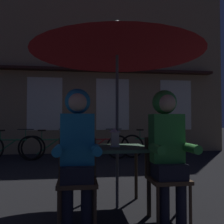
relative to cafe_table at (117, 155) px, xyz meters
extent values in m
plane|color=black|center=(0.00, 0.00, -0.64)|extent=(60.00, 60.00, 0.00)
cube|color=#42664C|center=(0.00, 0.00, 0.08)|extent=(0.72, 0.72, 0.04)
cylinder|color=#2D2319|center=(-0.31, -0.31, -0.29)|extent=(0.04, 0.04, 0.70)
cylinder|color=#2D2319|center=(0.31, -0.31, -0.29)|extent=(0.04, 0.04, 0.70)
cylinder|color=#2D2319|center=(-0.31, 0.31, -0.29)|extent=(0.04, 0.04, 0.70)
cylinder|color=#2D2319|center=(0.31, 0.31, -0.29)|extent=(0.04, 0.04, 0.70)
cylinder|color=#4C4C51|center=(0.00, 0.00, 0.49)|extent=(0.04, 0.04, 2.25)
cone|color=maroon|center=(0.00, 0.00, 1.42)|extent=(2.10, 2.10, 0.38)
sphere|color=#4C4C51|center=(0.00, 0.00, 1.64)|extent=(0.06, 0.06, 0.06)
cube|color=white|center=(-0.03, 0.01, 0.11)|extent=(0.11, 0.11, 0.02)
cube|color=white|center=(-0.03, 0.01, 0.20)|extent=(0.09, 0.09, 0.16)
pyramid|color=white|center=(-0.03, 0.01, 0.31)|extent=(0.11, 0.11, 0.06)
cube|color=#513823|center=(-0.48, -0.44, -0.21)|extent=(0.40, 0.40, 0.04)
cylinder|color=#513823|center=(-0.31, -0.61, -0.43)|extent=(0.03, 0.03, 0.41)
cylinder|color=#513823|center=(-0.65, -0.61, -0.43)|extent=(0.03, 0.03, 0.41)
cylinder|color=#513823|center=(-0.31, -0.27, -0.43)|extent=(0.03, 0.03, 0.41)
cylinder|color=#513823|center=(-0.65, -0.27, -0.43)|extent=(0.03, 0.03, 0.41)
cube|color=#513823|center=(-0.48, -0.26, 0.02)|extent=(0.40, 0.03, 0.42)
cube|color=#513823|center=(0.48, -0.44, -0.21)|extent=(0.40, 0.40, 0.04)
cylinder|color=#513823|center=(0.65, -0.61, -0.43)|extent=(0.03, 0.03, 0.41)
cylinder|color=#513823|center=(0.31, -0.61, -0.43)|extent=(0.03, 0.03, 0.41)
cylinder|color=#513823|center=(0.65, -0.27, -0.43)|extent=(0.03, 0.03, 0.41)
cylinder|color=#513823|center=(0.31, -0.27, -0.43)|extent=(0.03, 0.03, 0.41)
cube|color=#513823|center=(0.48, -0.26, 0.02)|extent=(0.40, 0.03, 0.42)
cylinder|color=black|center=(-0.39, -0.57, -0.41)|extent=(0.11, 0.11, 0.45)
cylinder|color=black|center=(-0.57, -0.57, -0.41)|extent=(0.11, 0.11, 0.45)
cube|color=black|center=(-0.48, -0.44, -0.11)|extent=(0.32, 0.36, 0.16)
cube|color=teal|center=(-0.48, -0.40, 0.23)|extent=(0.34, 0.22, 0.52)
cylinder|color=teal|center=(-0.30, -0.62, 0.14)|extent=(0.09, 0.30, 0.09)
cylinder|color=teal|center=(-0.66, -0.62, 0.14)|extent=(0.09, 0.30, 0.09)
sphere|color=tan|center=(-0.48, -0.40, 0.62)|extent=(0.21, 0.21, 0.21)
sphere|color=teal|center=(-0.48, -0.35, 0.63)|extent=(0.27, 0.27, 0.27)
cylinder|color=black|center=(0.57, -0.57, -0.41)|extent=(0.11, 0.11, 0.45)
cylinder|color=black|center=(0.39, -0.57, -0.41)|extent=(0.11, 0.11, 0.45)
cube|color=black|center=(0.48, -0.44, -0.11)|extent=(0.32, 0.36, 0.16)
cube|color=#338C38|center=(0.48, -0.40, 0.23)|extent=(0.34, 0.22, 0.52)
cylinder|color=#338C38|center=(0.66, -0.62, 0.14)|extent=(0.09, 0.30, 0.09)
cylinder|color=#338C38|center=(0.30, -0.62, 0.14)|extent=(0.09, 0.30, 0.09)
sphere|color=tan|center=(0.48, -0.40, 0.62)|extent=(0.21, 0.21, 0.21)
sphere|color=#338C38|center=(0.48, -0.35, 0.63)|extent=(0.27, 0.27, 0.27)
cube|color=#937A56|center=(-0.44, 5.40, 2.46)|extent=(10.00, 0.60, 6.20)
cube|color=#EAE5C6|center=(-1.54, 5.09, 0.96)|extent=(1.10, 0.02, 1.70)
cube|color=#EAE5C6|center=(0.66, 5.09, 0.96)|extent=(1.10, 0.02, 1.70)
cube|color=#EAE5C6|center=(2.86, 5.09, 0.96)|extent=(1.10, 0.02, 1.70)
cube|color=#331914|center=(-0.44, 4.95, 2.06)|extent=(9.00, 0.36, 0.08)
torus|color=black|center=(-1.74, 3.82, -0.31)|extent=(0.66, 0.15, 0.66)
cylinder|color=#236B3D|center=(-2.25, 3.90, -0.09)|extent=(0.83, 0.16, 0.04)
cylinder|color=#236B3D|center=(-2.37, 3.92, -0.28)|extent=(0.60, 0.13, 0.44)
cylinder|color=#236B3D|center=(-2.53, 3.94, 0.03)|extent=(0.02, 0.02, 0.24)
cube|color=black|center=(-2.53, 3.94, 0.16)|extent=(0.21, 0.11, 0.04)
cylinder|color=#236B3D|center=(-1.87, 3.84, 0.05)|extent=(0.02, 0.02, 0.28)
cylinder|color=black|center=(-1.87, 3.84, 0.19)|extent=(0.44, 0.09, 0.02)
torus|color=black|center=(-0.65, 3.80, -0.31)|extent=(0.66, 0.08, 0.66)
torus|color=black|center=(-1.67, 3.85, -0.31)|extent=(0.66, 0.08, 0.66)
cylinder|color=#236B3D|center=(-1.16, 3.82, -0.09)|extent=(0.84, 0.07, 0.04)
cylinder|color=#236B3D|center=(-1.28, 3.83, -0.28)|extent=(0.61, 0.06, 0.44)
cylinder|color=#236B3D|center=(-1.44, 3.84, 0.03)|extent=(0.02, 0.02, 0.24)
cube|color=black|center=(-1.44, 3.84, 0.16)|extent=(0.20, 0.09, 0.04)
cylinder|color=#236B3D|center=(-0.77, 3.81, 0.05)|extent=(0.02, 0.02, 0.28)
cylinder|color=black|center=(-0.77, 3.81, 0.19)|extent=(0.44, 0.04, 0.02)
torus|color=black|center=(0.63, 3.77, -0.31)|extent=(0.66, 0.09, 0.66)
torus|color=black|center=(-0.39, 3.72, -0.31)|extent=(0.66, 0.09, 0.66)
cylinder|color=maroon|center=(0.12, 3.75, -0.09)|extent=(0.84, 0.08, 0.04)
cylinder|color=maroon|center=(-0.01, 3.74, -0.28)|extent=(0.61, 0.07, 0.44)
cylinder|color=maroon|center=(-0.17, 3.73, 0.03)|extent=(0.02, 0.02, 0.24)
cube|color=black|center=(-0.17, 3.73, 0.16)|extent=(0.20, 0.09, 0.04)
cylinder|color=maroon|center=(0.50, 3.77, 0.05)|extent=(0.02, 0.02, 0.28)
cylinder|color=black|center=(0.50, 3.77, 0.19)|extent=(0.44, 0.05, 0.02)
torus|color=black|center=(2.06, 3.71, -0.31)|extent=(0.66, 0.17, 0.66)
torus|color=black|center=(1.05, 3.90, -0.31)|extent=(0.66, 0.17, 0.66)
cylinder|color=#236B3D|center=(1.55, 3.81, -0.09)|extent=(0.83, 0.19, 0.04)
cylinder|color=#236B3D|center=(1.43, 3.83, -0.28)|extent=(0.60, 0.15, 0.44)
cylinder|color=#236B3D|center=(1.27, 3.86, 0.03)|extent=(0.02, 0.02, 0.24)
cube|color=black|center=(1.27, 3.86, 0.16)|extent=(0.21, 0.12, 0.04)
cylinder|color=#236B3D|center=(1.94, 3.74, 0.05)|extent=(0.02, 0.02, 0.28)
cylinder|color=black|center=(1.94, 3.74, 0.19)|extent=(0.44, 0.10, 0.02)
camera|label=1|loc=(-0.47, -2.98, 0.42)|focal=39.40mm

